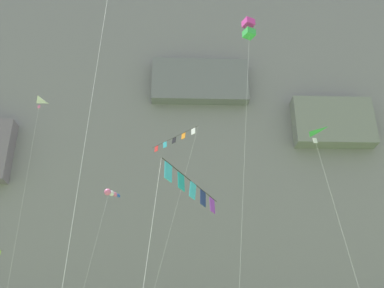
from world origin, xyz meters
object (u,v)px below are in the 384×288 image
(kite_delta_low_center, at_px, (34,117))
(kite_banner_mid_center, at_px, (173,147))
(kite_box_front_field, at_px, (249,29))
(kite_banner_high_right, at_px, (191,193))
(kite_delta_low_left, at_px, (312,145))
(kite_windsock_near_cliff, at_px, (111,194))

(kite_delta_low_center, height_order, kite_banner_mid_center, kite_delta_low_center)
(kite_box_front_field, bearing_deg, kite_banner_high_right, -113.87)
(kite_delta_low_left, xyz_separation_m, kite_windsock_near_cliff, (-14.46, 18.33, 2.80))
(kite_banner_mid_center, height_order, kite_box_front_field, kite_box_front_field)
(kite_delta_low_center, distance_m, kite_delta_low_left, 27.20)
(kite_delta_low_center, distance_m, kite_box_front_field, 22.49)
(kite_windsock_near_cliff, distance_m, kite_box_front_field, 21.59)
(kite_delta_low_center, xyz_separation_m, kite_banner_mid_center, (13.21, -1.76, -3.69))
(kite_banner_high_right, relative_size, kite_banner_mid_center, 0.37)
(kite_delta_low_center, relative_size, kite_windsock_near_cliff, 1.45)
(kite_delta_low_center, distance_m, kite_banner_mid_center, 13.83)
(kite_windsock_near_cliff, relative_size, kite_box_front_field, 0.69)
(kite_banner_high_right, relative_size, kite_box_front_field, 0.31)
(kite_box_front_field, bearing_deg, kite_delta_low_center, 145.10)
(kite_banner_high_right, distance_m, kite_delta_low_left, 12.69)
(kite_delta_low_center, xyz_separation_m, kite_delta_low_left, (21.54, -14.03, -8.90))
(kite_banner_high_right, bearing_deg, kite_windsock_near_cliff, 104.74)
(kite_box_front_field, bearing_deg, kite_windsock_near_cliff, 123.50)
(kite_banner_high_right, xyz_separation_m, kite_banner_mid_center, (-0.94, 20.80, 11.01))
(kite_banner_high_right, xyz_separation_m, kite_delta_low_center, (-14.15, 22.56, 14.70))
(kite_banner_high_right, height_order, kite_delta_low_center, kite_delta_low_center)
(kite_banner_high_right, distance_m, kite_banner_mid_center, 23.55)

